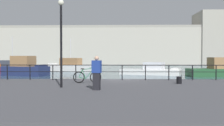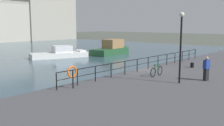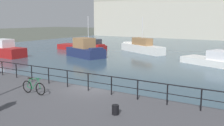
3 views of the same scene
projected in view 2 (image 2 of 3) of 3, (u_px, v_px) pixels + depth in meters
The scene contains 10 objects.
ground_plane at pixel (139, 78), 23.32m from camera, with size 240.00×240.00×0.00m, color #4C5147.
quay_promenade at pixel (212, 84), 19.02m from camera, with size 56.00×13.00×0.87m, color #47474C.
moored_red_daysailer at pixel (60, 53), 37.85m from camera, with size 8.57×5.39×1.72m.
moored_cabin_cruiser at pixel (111, 49), 42.06m from camera, with size 7.35×3.68×2.40m.
quay_railing at pixel (148, 61), 22.77m from camera, with size 19.79×0.07×1.08m.
parked_bicycle at pixel (157, 71), 19.73m from camera, with size 1.77×0.12×0.98m.
mooring_bollard at pixel (192, 65), 23.77m from camera, with size 0.32×0.32×0.44m, color black.
life_ring_stand at pixel (72, 73), 15.88m from camera, with size 0.75×0.16×1.40m.
quay_lamp_post at pixel (181, 38), 16.95m from camera, with size 0.32×0.32×4.70m.
standing_person at pixel (206, 68), 18.07m from camera, with size 0.50×0.38×1.69m.
Camera 2 is at (-18.82, -13.23, 4.75)m, focal length 41.60 mm.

